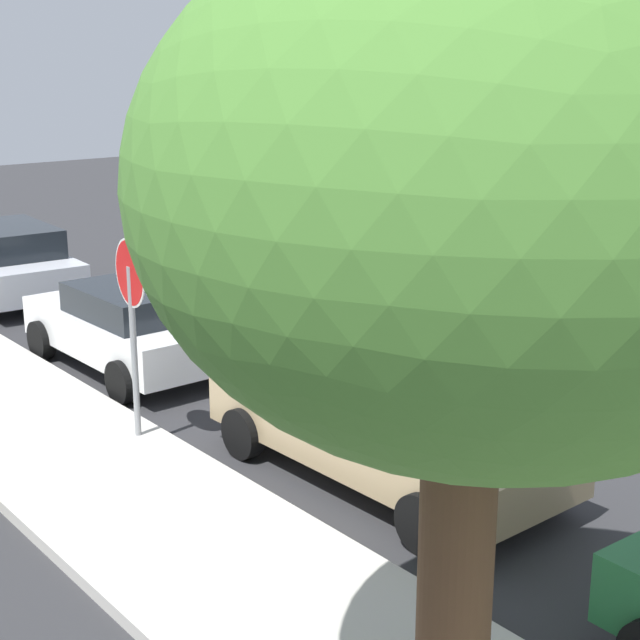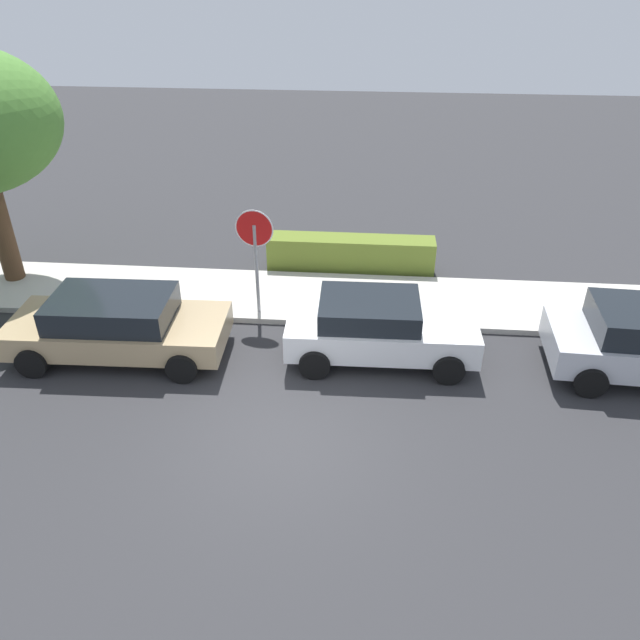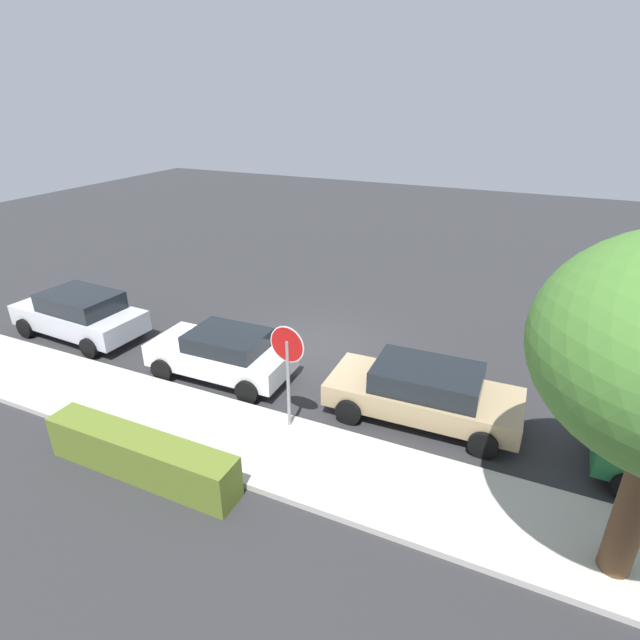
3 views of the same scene
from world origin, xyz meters
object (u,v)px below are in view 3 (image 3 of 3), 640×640
parked_car_silver (80,314)px  parked_car_white (223,353)px  stop_sign (288,360)px  parked_car_tan (424,391)px

parked_car_silver → parked_car_white: bearing=178.0°
parked_car_white → parked_car_silver: (5.60, -0.20, 0.06)m
parked_car_silver → stop_sign: bearing=169.2°
stop_sign → parked_car_silver: stop_sign is taller
parked_car_tan → parked_car_white: 5.51m
stop_sign → parked_car_silver: 8.61m
parked_car_tan → parked_car_white: size_ratio=1.15×
parked_car_silver → parked_car_tan: bearing=-179.1°
parked_car_tan → parked_car_white: (5.49, 0.37, -0.01)m
stop_sign → parked_car_tan: 3.42m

